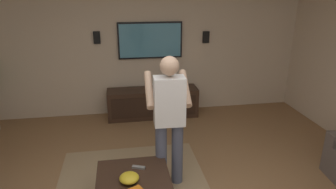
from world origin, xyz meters
name	(u,v)px	position (x,y,z in m)	size (l,w,h in m)	color
wall_back_tv	(139,41)	(3.11, 0.00, 1.41)	(0.10, 6.45, 2.83)	#C6B299
media_console	(153,103)	(2.77, -0.21, 0.28)	(0.45, 1.70, 0.55)	#332116
tv	(150,40)	(3.01, -0.21, 1.43)	(0.05, 1.20, 0.67)	black
person_standing	(169,115)	(0.66, -0.17, 0.93)	(0.54, 0.54, 1.64)	#4C5166
bowl	(129,178)	(0.17, 0.34, 0.45)	(0.21, 0.21, 0.09)	gold
remote_grey	(139,167)	(0.41, 0.23, 0.41)	(0.15, 0.04, 0.02)	slate
vase_round	(168,83)	(2.79, -0.50, 0.66)	(0.22, 0.22, 0.22)	red
wall_speaker_left	(206,37)	(3.03, -1.28, 1.46)	(0.06, 0.12, 0.22)	black
wall_speaker_right	(97,38)	(3.03, 0.76, 1.50)	(0.06, 0.12, 0.22)	black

